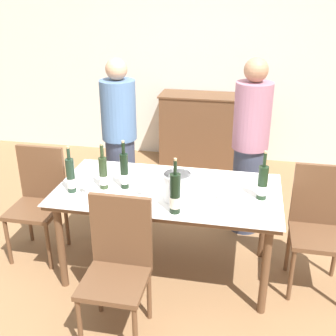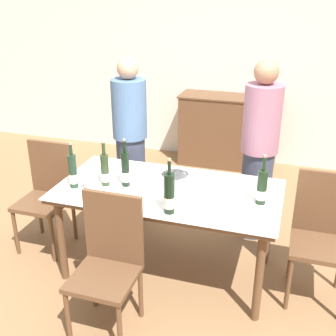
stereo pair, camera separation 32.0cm
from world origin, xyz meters
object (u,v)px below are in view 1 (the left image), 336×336
object	(u,v)px
wine_glass_1	(224,196)
dining_table	(168,198)
ice_bucket	(178,186)
wine_glass_2	(85,182)
sideboard_cabinet	(208,130)
chair_left_end	(39,195)
wine_glass_3	(144,184)
chair_near_front	(118,260)
wine_bottle_0	(103,173)
wine_bottle_4	(175,195)
chair_right_end	(319,221)
person_guest_left	(250,149)
person_host	(120,144)
wine_bottle_2	(124,172)
wine_bottle_3	(71,176)
wine_glass_4	(226,188)
wine_glass_0	(146,173)

from	to	relation	value
wine_glass_1	dining_table	bearing A→B (deg)	153.24
ice_bucket	wine_glass_2	xyz separation A→B (m)	(-0.70, -0.04, -0.02)
sideboard_cabinet	chair_left_end	world-z (taller)	chair_left_end
wine_glass_3	chair_near_front	bearing A→B (deg)	-95.65
ice_bucket	dining_table	bearing A→B (deg)	123.49
wine_glass_2	chair_near_front	size ratio (longest dim) A/B	0.14
dining_table	chair_left_end	distance (m)	1.17
wine_glass_3	wine_bottle_0	bearing A→B (deg)	169.68
wine_bottle_4	chair_right_end	xyz separation A→B (m)	(1.04, 0.43, -0.34)
wine_bottle_0	person_guest_left	xyz separation A→B (m)	(1.10, 0.88, -0.05)
wine_bottle_4	person_host	bearing A→B (deg)	123.94
wine_glass_3	ice_bucket	bearing A→B (deg)	-3.42
wine_bottle_0	chair_near_front	size ratio (longest dim) A/B	0.38
ice_bucket	wine_bottle_2	bearing A→B (deg)	165.10
wine_bottle_3	wine_glass_4	bearing A→B (deg)	4.13
wine_glass_1	sideboard_cabinet	bearing A→B (deg)	98.28
chair_left_end	wine_glass_1	bearing A→B (deg)	-11.05
person_host	wine_glass_1	bearing A→B (deg)	-42.64
sideboard_cabinet	wine_bottle_4	size ratio (longest dim) A/B	3.14
sideboard_cabinet	wine_bottle_2	world-z (taller)	wine_bottle_2
wine_glass_3	wine_glass_4	size ratio (longest dim) A/B	0.97
sideboard_cabinet	wine_bottle_0	world-z (taller)	wine_bottle_0
wine_bottle_3	wine_glass_0	xyz separation A→B (m)	(0.53, 0.23, -0.03)
wine_bottle_0	wine_glass_2	world-z (taller)	wine_bottle_0
dining_table	person_host	world-z (taller)	person_host
chair_left_end	chair_near_front	size ratio (longest dim) A/B	0.99
wine_glass_1	wine_glass_3	world-z (taller)	wine_glass_1
wine_glass_0	chair_near_front	xyz separation A→B (m)	(-0.02, -0.72, -0.31)
wine_bottle_3	wine_glass_3	xyz separation A→B (m)	(0.56, 0.05, -0.03)
ice_bucket	wine_glass_3	size ratio (longest dim) A/B	1.48
wine_glass_4	wine_bottle_0	bearing A→B (deg)	178.54
person_guest_left	chair_left_end	bearing A→B (deg)	-158.00
ice_bucket	chair_left_end	xyz separation A→B (m)	(-1.26, 0.24, -0.32)
chair_left_end	person_host	xyz separation A→B (m)	(0.54, 0.67, 0.27)
dining_table	wine_glass_0	xyz separation A→B (m)	(-0.19, 0.05, 0.17)
wine_bottle_3	wine_bottle_4	size ratio (longest dim) A/B	0.91
chair_right_end	wine_glass_0	bearing A→B (deg)	-178.26
wine_bottle_2	wine_glass_4	xyz separation A→B (m)	(0.79, -0.06, -0.03)
wine_bottle_3	wine_glass_3	size ratio (longest dim) A/B	2.57
dining_table	wine_bottle_2	size ratio (longest dim) A/B	4.44
wine_glass_1	wine_glass_3	distance (m)	0.60
chair_left_end	ice_bucket	bearing A→B (deg)	-10.93
wine_glass_3	person_host	bearing A→B (deg)	117.78
wine_glass_1	wine_glass_0	bearing A→B (deg)	156.57
chair_right_end	wine_bottle_3	bearing A→B (deg)	-171.66
wine_bottle_0	wine_glass_2	bearing A→B (deg)	-131.81
wine_bottle_3	wine_glass_4	xyz separation A→B (m)	(1.17, 0.08, -0.02)
wine_bottle_3	chair_left_end	distance (m)	0.63
wine_glass_4	chair_right_end	bearing A→B (deg)	15.04
wine_bottle_4	chair_right_end	distance (m)	1.18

